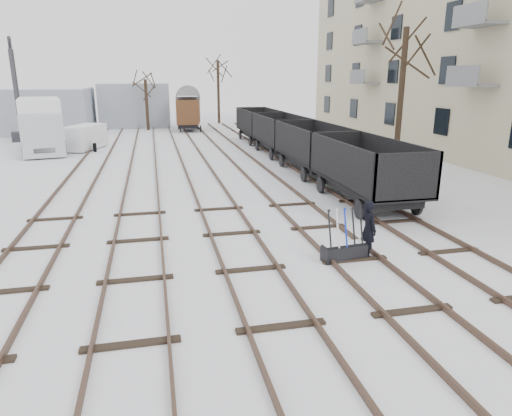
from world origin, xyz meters
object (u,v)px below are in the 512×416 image
Objects in this scene: worker at (368,229)px; crane at (20,114)px; ground_frame at (344,250)px; freight_wagon_a at (365,180)px; lorry at (41,124)px; box_van_wagon at (189,110)px; panel_van at (84,137)px.

worker is 33.84m from crane.
ground_frame is 33.60m from crane.
lorry is (-15.85, 17.72, 0.88)m from freight_wagon_a.
worker is 26.75m from lorry.
worker is 0.36× the size of box_van_wagon.
box_van_wagon is at bearing -4.88° from worker.
worker is 0.20× the size of lorry.
crane is at bearing 19.99° from worker.
ground_frame is 34.30m from box_van_wagon.
box_van_wagon is 0.56× the size of lorry.
crane is (-13.95, -4.46, 0.18)m from box_van_wagon.
freight_wagon_a is 23.79m from lorry.
lorry is at bearing -127.78° from box_van_wagon.
panel_van is 0.53× the size of crane.
worker is at bearing -78.71° from box_van_wagon.
panel_van is (-10.63, 23.36, 0.06)m from worker.
crane is at bearing 127.77° from freight_wagon_a.
lorry reaches higher than worker.
box_van_wagon is at bearing 3.04° from crane.
box_van_wagon is (-4.81, 28.67, 0.96)m from freight_wagon_a.
freight_wagon_a is at bearing -33.15° from panel_van.
crane reaches higher than box_van_wagon.
panel_van is (2.70, 0.19, -0.97)m from lorry.
box_van_wagon reaches higher than panel_van.
freight_wagon_a is 1.48× the size of panel_van.
ground_frame is 26.50m from lorry.
freight_wagon_a is 1.36× the size of box_van_wagon.
box_van_wagon is 14.65m from crane.
freight_wagon_a is 29.09m from box_van_wagon.
crane is (-16.25, 29.66, 1.29)m from worker.
crane is at bearing 110.53° from ground_frame.
panel_van reaches higher than ground_frame.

